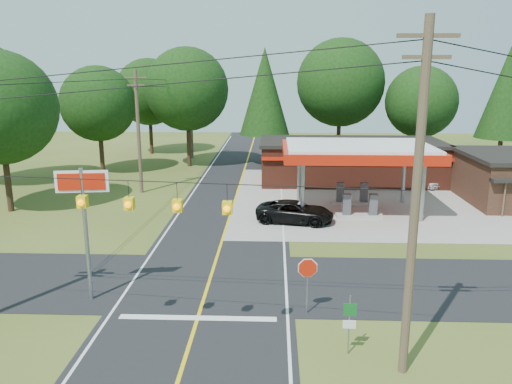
{
  "coord_description": "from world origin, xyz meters",
  "views": [
    {
      "loc": [
        3.1,
        -22.17,
        9.91
      ],
      "look_at": [
        2.0,
        7.0,
        2.8
      ],
      "focal_mm": 35.0,
      "sensor_mm": 36.0,
      "label": 1
    }
  ],
  "objects_px": {
    "gas_canopy": "(358,153)",
    "sedan_car": "(424,180)",
    "octagonal_stop_sign": "(308,273)",
    "suv_car": "(295,212)",
    "big_stop_sign": "(84,206)"
  },
  "relations": [
    {
      "from": "gas_canopy",
      "to": "octagonal_stop_sign",
      "type": "distance_m",
      "value": 16.81
    },
    {
      "from": "gas_canopy",
      "to": "suv_car",
      "type": "distance_m",
      "value": 6.47
    },
    {
      "from": "gas_canopy",
      "to": "big_stop_sign",
      "type": "distance_m",
      "value": 20.53
    },
    {
      "from": "sedan_car",
      "to": "octagonal_stop_sign",
      "type": "height_order",
      "value": "octagonal_stop_sign"
    },
    {
      "from": "suv_car",
      "to": "big_stop_sign",
      "type": "distance_m",
      "value": 15.73
    },
    {
      "from": "gas_canopy",
      "to": "sedan_car",
      "type": "relative_size",
      "value": 3.01
    },
    {
      "from": "sedan_car",
      "to": "big_stop_sign",
      "type": "distance_m",
      "value": 31.51
    },
    {
      "from": "sedan_car",
      "to": "octagonal_stop_sign",
      "type": "bearing_deg",
      "value": -141.78
    },
    {
      "from": "suv_car",
      "to": "sedan_car",
      "type": "distance_m",
      "value": 16.06
    },
    {
      "from": "gas_canopy",
      "to": "sedan_car",
      "type": "height_order",
      "value": "gas_canopy"
    },
    {
      "from": "suv_car",
      "to": "sedan_car",
      "type": "relative_size",
      "value": 1.46
    },
    {
      "from": "gas_canopy",
      "to": "sedan_car",
      "type": "bearing_deg",
      "value": 48.03
    },
    {
      "from": "octagonal_stop_sign",
      "to": "sedan_car",
      "type": "bearing_deg",
      "value": 64.03
    },
    {
      "from": "sedan_car",
      "to": "big_stop_sign",
      "type": "relative_size",
      "value": 0.59
    },
    {
      "from": "sedan_car",
      "to": "gas_canopy",
      "type": "bearing_deg",
      "value": -157.78
    }
  ]
}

